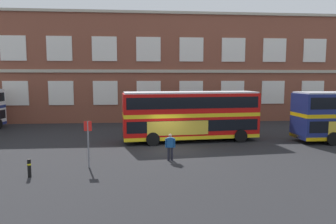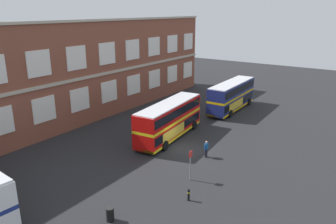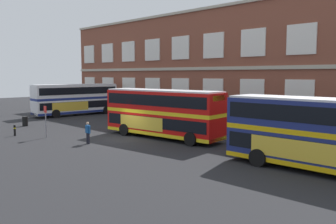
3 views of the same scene
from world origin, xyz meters
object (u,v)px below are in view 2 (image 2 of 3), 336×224
object	(u,v)px
waiting_passenger	(206,148)
double_decker_far	(232,95)
safety_bollard_west	(189,195)
double_decker_middle	(169,120)
bus_stand_flag	(190,163)
station_litter_bin	(110,214)

from	to	relation	value
waiting_passenger	double_decker_far	bearing A→B (deg)	16.07
waiting_passenger	safety_bollard_west	bearing A→B (deg)	-161.08
double_decker_middle	double_decker_far	xyz separation A→B (m)	(13.97, -1.23, 0.00)
double_decker_far	waiting_passenger	size ratio (longest dim) A/B	6.51
bus_stand_flag	station_litter_bin	bearing A→B (deg)	168.70
bus_stand_flag	safety_bollard_west	xyz separation A→B (m)	(-2.77, -1.54, -1.14)
safety_bollard_west	bus_stand_flag	bearing A→B (deg)	29.00
double_decker_far	station_litter_bin	distance (m)	29.33
double_decker_middle	double_decker_far	size ratio (longest dim) A/B	1.01
waiting_passenger	bus_stand_flag	size ratio (longest dim) A/B	0.63
safety_bollard_west	double_decker_far	bearing A→B (deg)	16.99
double_decker_middle	station_litter_bin	distance (m)	16.03
double_decker_middle	double_decker_far	world-z (taller)	same
double_decker_far	safety_bollard_west	bearing A→B (deg)	-163.01
bus_stand_flag	safety_bollard_west	world-z (taller)	bus_stand_flag
double_decker_middle	double_decker_far	distance (m)	14.02
double_decker_far	safety_bollard_west	size ratio (longest dim) A/B	11.64
station_litter_bin	safety_bollard_west	world-z (taller)	station_litter_bin
bus_stand_flag	station_litter_bin	distance (m)	8.22
double_decker_far	station_litter_bin	world-z (taller)	double_decker_far
double_decker_far	bus_stand_flag	size ratio (longest dim) A/B	4.10
safety_bollard_west	double_decker_middle	bearing A→B (deg)	40.90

